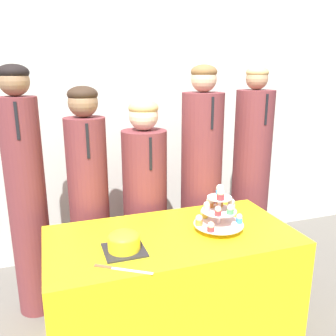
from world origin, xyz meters
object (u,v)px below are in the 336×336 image
Objects in this scene: student_4 at (251,179)px; student_3 at (201,183)px; student_0 at (27,199)px; cake_knife at (113,268)px; round_cake at (124,241)px; student_2 at (145,204)px; cupcake_stand at (219,211)px; student_1 at (89,202)px.

student_3 is at bearing 180.00° from student_4.
student_4 is at bearing 0.00° from student_0.
cake_knife is 0.94m from student_0.
round_cake is 0.83× the size of cake_knife.
round_cake is at bearing -149.63° from student_4.
round_cake is 0.15× the size of student_2.
cake_knife is at bearing -114.85° from student_2.
student_0 is 1.23m from student_3.
student_3 is at bearing 42.76° from round_cake.
student_4 is (0.87, 0.00, 0.10)m from student_2.
student_0 is 0.80m from student_2.
student_0 is at bearing -180.00° from student_2.
student_2 is at bearing 0.00° from student_0.
student_2 reaches higher than cupcake_stand.
cake_knife is at bearing -119.57° from round_cake.
round_cake is at bearing -137.24° from student_3.
student_2 is at bearing -180.00° from student_4.
cake_knife is 0.88× the size of cupcake_stand.
student_2 is at bearing 114.06° from cupcake_stand.
round_cake is 0.59m from cupcake_stand.
student_1 reaches higher than round_cake.
student_3 reaches higher than cake_knife.
student_1 is 1.27m from student_4.
round_cake is at bearing -82.15° from student_1.
cupcake_stand is at bearing -134.05° from student_4.
cupcake_stand is at bearing -105.08° from student_3.
round_cake is 0.13× the size of student_0.
round_cake is 0.76m from student_2.
cupcake_stand is at bearing 51.44° from cake_knife.
round_cake is at bearing -54.69° from student_0.
student_0 is 1.16× the size of student_2.
cupcake_stand is 1.23m from student_0.
student_1 is (-0.01, 0.84, 0.03)m from cake_knife.
student_0 is (-1.06, 0.62, -0.01)m from cupcake_stand.
cake_knife is 0.71m from cupcake_stand.
cake_knife is 0.17× the size of student_1.
student_1 is at bearing 123.50° from cake_knife.
student_2 is (-0.27, 0.62, -0.14)m from cupcake_stand.
cupcake_stand reaches higher than cake_knife.
round_cake is 1.01m from student_3.
cake_knife is at bearing -146.33° from student_4.
round_cake is 0.13× the size of student_4.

